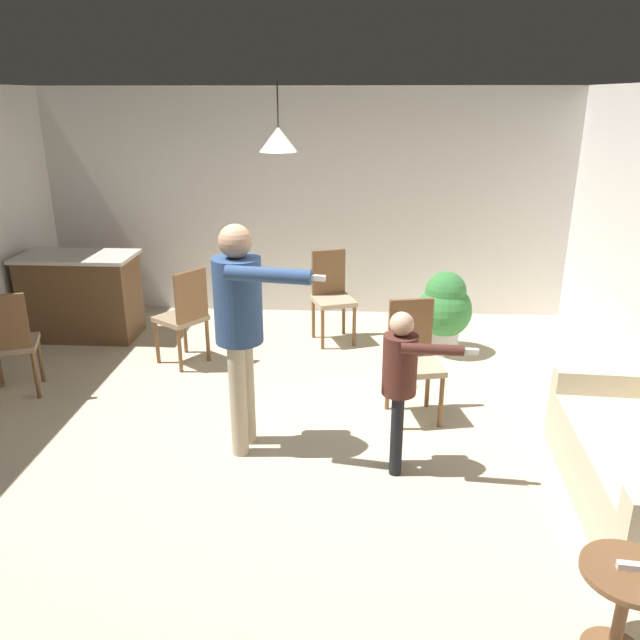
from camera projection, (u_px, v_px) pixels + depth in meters
The scene contains 13 objects.
ground at pixel (275, 437), 5.03m from camera, with size 7.68×7.68×0.00m, color beige.
wall_back at pixel (306, 204), 7.58m from camera, with size 6.40×0.10×2.70m, color silver.
kitchen_counter at pixel (81, 296), 7.00m from camera, with size 1.26×0.66×0.95m.
side_table_by_couch at pixel (623, 603), 2.95m from camera, with size 0.44×0.44×0.52m.
person_adult at pixel (240, 315), 4.52m from camera, with size 0.82×0.60×1.76m.
person_child at pixel (401, 375), 4.35m from camera, with size 0.62×0.38×1.22m.
dining_chair_by_counter at pixel (332, 293), 6.88m from camera, with size 0.54×0.54×1.00m.
dining_chair_near_wall at pixel (413, 355), 5.23m from camera, with size 0.50×0.50×1.00m.
dining_chair_centre_back at pixel (185, 313), 6.23m from camera, with size 0.59×0.59×1.00m.
dining_chair_spare at pixel (10, 340), 5.55m from camera, with size 0.54×0.54×1.00m.
potted_plant_corner at pixel (445, 308), 6.56m from camera, with size 0.57×0.57×0.88m.
spare_remote_on_table at pixel (632, 567), 2.89m from camera, with size 0.04×0.13×0.04m, color white.
ceiling_light_pendant at pixel (278, 139), 5.14m from camera, with size 0.32×0.32×0.55m.
Camera 1 is at (0.63, -4.39, 2.59)m, focal length 35.12 mm.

